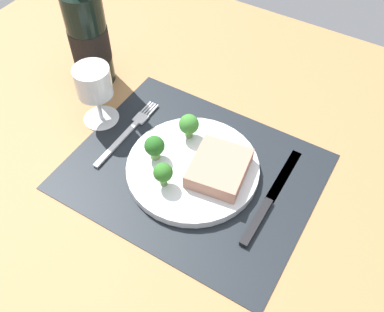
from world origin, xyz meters
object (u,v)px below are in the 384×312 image
at_px(wine_bottle, 89,37).
at_px(steak, 219,168).
at_px(plate, 193,168).
at_px(fork, 128,132).
at_px(wine_glass, 94,85).
at_px(knife, 268,203).

bearing_deg(wine_bottle, steak, -16.16).
height_order(plate, fork, plate).
distance_m(steak, fork, 0.21).
bearing_deg(steak, plate, -169.32).
height_order(fork, wine_glass, wine_glass).
xyz_separation_m(knife, wine_bottle, (-0.46, 0.11, 0.10)).
bearing_deg(plate, knife, 2.09).
bearing_deg(wine_bottle, wine_glass, -47.42).
distance_m(plate, fork, 0.16).
distance_m(knife, wine_bottle, 0.48).
height_order(plate, wine_glass, wine_glass).
height_order(steak, knife, steak).
bearing_deg(fork, wine_bottle, 148.76).
relative_size(plate, fork, 1.24).
bearing_deg(wine_glass, knife, -2.47).
bearing_deg(fork, steak, -0.15).
bearing_deg(knife, wine_glass, 179.02).
relative_size(steak, wine_glass, 0.84).
relative_size(plate, knife, 1.04).
relative_size(steak, knife, 0.46).
distance_m(plate, wine_glass, 0.24).
xyz_separation_m(plate, steak, (0.05, 0.01, 0.02)).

